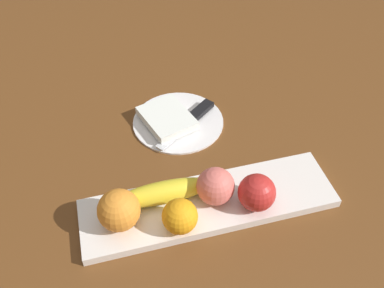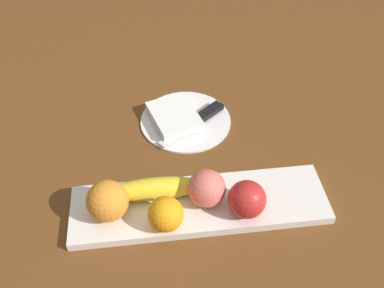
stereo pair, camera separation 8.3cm
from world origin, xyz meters
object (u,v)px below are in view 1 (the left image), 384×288
object	(u,v)px
banana	(164,192)
dinner_plate	(178,121)
orange_near_apple	(119,210)
peach	(215,186)
apple	(257,193)
knife	(194,117)
fruit_tray	(209,203)
orange_near_banana	(180,216)
folded_napkin	(167,118)

from	to	relation	value
banana	dinner_plate	xyz separation A→B (m)	(-0.08, -0.21, -0.03)
orange_near_apple	peach	world-z (taller)	orange_near_apple
apple	peach	distance (m)	0.07
peach	dinner_plate	xyz separation A→B (m)	(0.01, -0.23, -0.05)
banana	knife	bearing A→B (deg)	-118.43
fruit_tray	knife	xyz separation A→B (m)	(-0.03, -0.23, 0.00)
fruit_tray	banana	xyz separation A→B (m)	(0.08, -0.02, 0.03)
knife	orange_near_banana	bearing A→B (deg)	32.59
folded_napkin	knife	size ratio (longest dim) A/B	0.76
orange_near_apple	banana	bearing A→B (deg)	-160.31
orange_near_apple	folded_napkin	xyz separation A→B (m)	(-0.14, -0.24, -0.04)
orange_near_apple	orange_near_banana	distance (m)	0.10
orange_near_banana	folded_napkin	world-z (taller)	orange_near_banana
apple	peach	world-z (taller)	peach
fruit_tray	orange_near_banana	xyz separation A→B (m)	(0.06, 0.04, 0.04)
apple	knife	bearing A→B (deg)	-80.68
orange_near_apple	orange_near_banana	bearing A→B (deg)	160.34
peach	folded_napkin	distance (m)	0.24
apple	orange_near_apple	bearing A→B (deg)	-5.52
knife	folded_napkin	bearing A→B (deg)	-43.22
folded_napkin	fruit_tray	bearing A→B (deg)	96.04
fruit_tray	banana	distance (m)	0.09
banana	folded_napkin	xyz separation A→B (m)	(-0.05, -0.21, -0.02)
knife	orange_near_apple	bearing A→B (deg)	13.07
orange_near_banana	knife	size ratio (longest dim) A/B	0.39
apple	banana	size ratio (longest dim) A/B	0.38
orange_near_banana	dinner_plate	bearing A→B (deg)	-102.91
banana	apple	bearing A→B (deg)	161.41
apple	knife	distance (m)	0.27
apple	knife	world-z (taller)	apple
orange_near_banana	knife	xyz separation A→B (m)	(-0.10, -0.27, -0.03)
peach	folded_napkin	size ratio (longest dim) A/B	0.58
apple	orange_near_banana	bearing A→B (deg)	4.68
knife	dinner_plate	bearing A→B (deg)	-47.27
orange_near_apple	knife	size ratio (longest dim) A/B	0.47
orange_near_apple	dinner_plate	distance (m)	0.30
orange_near_banana	dinner_plate	xyz separation A→B (m)	(-0.06, -0.28, -0.04)
peach	knife	world-z (taller)	peach
orange_near_banana	peach	world-z (taller)	peach
apple	banana	world-z (taller)	apple
peach	dinner_plate	size ratio (longest dim) A/B	0.34
fruit_tray	dinner_plate	size ratio (longest dim) A/B	2.32
peach	knife	xyz separation A→B (m)	(-0.02, -0.23, -0.04)
orange_near_apple	dinner_plate	xyz separation A→B (m)	(-0.16, -0.24, -0.05)
fruit_tray	peach	size ratio (longest dim) A/B	6.78
fruit_tray	apple	world-z (taller)	apple
apple	orange_near_apple	size ratio (longest dim) A/B	0.92
banana	orange_near_apple	size ratio (longest dim) A/B	2.45
apple	fruit_tray	bearing A→B (deg)	-20.76
banana	folded_napkin	distance (m)	0.22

